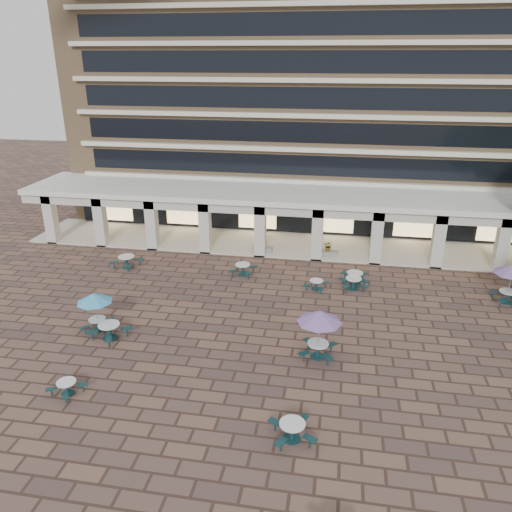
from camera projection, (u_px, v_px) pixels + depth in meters
name	position (u px, v px, depth m)	size (l,w,h in m)	color
ground	(261.00, 345.00, 26.03)	(120.00, 120.00, 0.00)	brown
apartment_building	(308.00, 73.00, 44.58)	(40.00, 15.50, 25.20)	tan
retail_arcade	(292.00, 210.00, 38.43)	(42.00, 6.60, 4.40)	white
picnic_table_1	(67.00, 387.00, 22.15)	(1.73, 1.73, 0.64)	#123036
picnic_table_4	(94.00, 299.00, 26.77)	(1.92, 1.92, 2.22)	#123036
picnic_table_5	(109.00, 330.00, 26.46)	(2.34, 2.34, 0.86)	#123036
picnic_table_6	(319.00, 318.00, 24.19)	(2.25, 2.25, 2.59)	#123036
picnic_table_7	(292.00, 430.00, 19.49)	(2.08, 2.08, 0.78)	#123036
picnic_table_8	(127.00, 261.00, 35.36)	(2.27, 2.27, 0.86)	#123036
picnic_table_9	(316.00, 284.00, 32.04)	(1.73, 1.73, 0.66)	#123036
picnic_table_10	(355.00, 277.00, 32.87)	(1.87, 1.87, 0.80)	#123036
picnic_table_12	(243.00, 268.00, 34.20)	(1.91, 1.91, 0.78)	#123036
picnic_table_13	(353.00, 282.00, 32.11)	(1.93, 1.93, 0.77)	#123036
planter_left	(262.00, 247.00, 37.95)	(1.50, 0.75, 1.25)	gray
planter_right	(328.00, 251.00, 37.15)	(1.50, 0.77, 1.28)	gray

